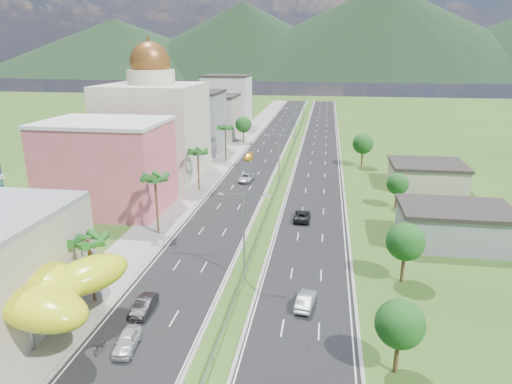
% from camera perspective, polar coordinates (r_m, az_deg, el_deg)
% --- Properties ---
extents(ground, '(500.00, 500.00, 0.00)m').
position_cam_1_polar(ground, '(48.74, -3.62, -16.08)').
color(ground, '#2D5119').
rests_on(ground, ground).
extents(road_left, '(11.00, 260.00, 0.04)m').
position_cam_1_polar(road_left, '(133.48, 1.45, 5.67)').
color(road_left, black).
rests_on(road_left, ground).
extents(road_right, '(11.00, 260.00, 0.04)m').
position_cam_1_polar(road_right, '(132.45, 7.93, 5.42)').
color(road_right, black).
rests_on(road_right, ground).
extents(sidewalk_left, '(7.00, 260.00, 0.12)m').
position_cam_1_polar(sidewalk_left, '(134.99, -2.57, 5.80)').
color(sidewalk_left, gray).
rests_on(sidewalk_left, ground).
extents(median_guardrail, '(0.10, 216.06, 0.76)m').
position_cam_1_polar(median_guardrail, '(115.09, 4.01, 4.06)').
color(median_guardrail, gray).
rests_on(median_guardrail, ground).
extents(streetlight_median_b, '(6.04, 0.25, 11.00)m').
position_cam_1_polar(streetlight_median_b, '(54.36, -1.51, -4.35)').
color(streetlight_median_b, gray).
rests_on(streetlight_median_b, ground).
extents(streetlight_median_c, '(6.04, 0.25, 11.00)m').
position_cam_1_polar(streetlight_median_c, '(92.37, 2.91, 4.70)').
color(streetlight_median_c, gray).
rests_on(streetlight_median_c, ground).
extents(streetlight_median_d, '(6.04, 0.25, 11.00)m').
position_cam_1_polar(streetlight_median_d, '(136.50, 4.90, 8.74)').
color(streetlight_median_d, gray).
rests_on(streetlight_median_d, ground).
extents(streetlight_median_e, '(6.04, 0.25, 11.00)m').
position_cam_1_polar(streetlight_median_e, '(181.06, 5.94, 10.79)').
color(streetlight_median_e, gray).
rests_on(streetlight_median_e, ground).
extents(lime_canopy, '(18.00, 15.00, 7.40)m').
position_cam_1_polar(lime_canopy, '(50.95, -27.72, -10.17)').
color(lime_canopy, '#CFDB15').
rests_on(lime_canopy, ground).
extents(pink_shophouse, '(20.00, 15.00, 15.00)m').
position_cam_1_polar(pink_shophouse, '(83.02, -18.09, 2.96)').
color(pink_shophouse, '#D65761').
rests_on(pink_shophouse, ground).
extents(domed_building, '(20.00, 20.00, 28.70)m').
position_cam_1_polar(domed_building, '(102.89, -12.61, 8.21)').
color(domed_building, beige).
rests_on(domed_building, ground).
extents(midrise_grey, '(16.00, 15.00, 16.00)m').
position_cam_1_polar(midrise_grey, '(126.45, -8.02, 8.53)').
color(midrise_grey, gray).
rests_on(midrise_grey, ground).
extents(midrise_beige, '(16.00, 15.00, 13.00)m').
position_cam_1_polar(midrise_beige, '(147.65, -5.55, 9.26)').
color(midrise_beige, '#A49B87').
rests_on(midrise_beige, ground).
extents(midrise_white, '(16.00, 15.00, 18.00)m').
position_cam_1_polar(midrise_white, '(169.57, -3.65, 11.18)').
color(midrise_white, silver).
rests_on(midrise_white, ground).
extents(shed_near, '(15.00, 10.00, 5.00)m').
position_cam_1_polar(shed_near, '(71.64, 23.53, -4.05)').
color(shed_near, gray).
rests_on(shed_near, ground).
extents(shed_far, '(14.00, 12.00, 4.40)m').
position_cam_1_polar(shed_far, '(100.05, 20.54, 1.91)').
color(shed_far, '#A49B87').
rests_on(shed_far, ground).
extents(palm_tree_b, '(3.60, 3.60, 8.10)m').
position_cam_1_polar(palm_tree_b, '(52.28, -20.22, -6.00)').
color(palm_tree_b, '#47301C').
rests_on(palm_tree_b, ground).
extents(palm_tree_c, '(3.60, 3.60, 9.60)m').
position_cam_1_polar(palm_tree_c, '(68.91, -12.51, 1.46)').
color(palm_tree_c, '#47301C').
rests_on(palm_tree_c, ground).
extents(palm_tree_d, '(3.60, 3.60, 8.60)m').
position_cam_1_polar(palm_tree_d, '(90.29, -7.29, 4.81)').
color(palm_tree_d, '#47301C').
rests_on(palm_tree_d, ground).
extents(palm_tree_e, '(3.60, 3.60, 9.40)m').
position_cam_1_polar(palm_tree_e, '(113.95, -3.86, 7.87)').
color(palm_tree_e, '#47301C').
rests_on(palm_tree_e, ground).
extents(leafy_tree_lfar, '(4.90, 4.90, 8.05)m').
position_cam_1_polar(leafy_tree_lfar, '(138.58, -1.58, 8.43)').
color(leafy_tree_lfar, '#47301C').
rests_on(leafy_tree_lfar, ground).
extents(leafy_tree_ra, '(4.20, 4.20, 6.90)m').
position_cam_1_polar(leafy_tree_ra, '(41.65, 17.54, -15.48)').
color(leafy_tree_ra, '#47301C').
rests_on(leafy_tree_ra, ground).
extents(leafy_tree_rb, '(4.55, 4.55, 7.47)m').
position_cam_1_polar(leafy_tree_rb, '(56.90, 18.18, -5.95)').
color(leafy_tree_rb, '#47301C').
rests_on(leafy_tree_rb, ground).
extents(leafy_tree_rc, '(3.85, 3.85, 6.33)m').
position_cam_1_polar(leafy_tree_rc, '(83.79, 17.28, 0.95)').
color(leafy_tree_rc, '#47301C').
rests_on(leafy_tree_rc, ground).
extents(leafy_tree_rd, '(4.90, 4.90, 8.05)m').
position_cam_1_polar(leafy_tree_rd, '(112.10, 13.22, 5.88)').
color(leafy_tree_rd, '#47301C').
rests_on(leafy_tree_rd, ground).
extents(mountain_ridge, '(860.00, 140.00, 90.00)m').
position_cam_1_polar(mountain_ridge, '(493.09, 15.11, 13.53)').
color(mountain_ridge, black).
rests_on(mountain_ridge, ground).
extents(car_white_near_left, '(2.32, 4.70, 1.54)m').
position_cam_1_polar(car_white_near_left, '(46.36, -15.85, -17.51)').
color(car_white_near_left, silver).
rests_on(car_white_near_left, road_left).
extents(car_dark_left, '(1.70, 4.69, 1.54)m').
position_cam_1_polar(car_dark_left, '(51.43, -13.79, -13.59)').
color(car_dark_left, black).
rests_on(car_dark_left, road_left).
extents(car_silver_mid_left, '(3.02, 5.82, 1.57)m').
position_cam_1_polar(car_silver_mid_left, '(97.42, -1.23, 1.79)').
color(car_silver_mid_left, '#ACAFB4').
rests_on(car_silver_mid_left, road_left).
extents(car_yellow_far_left, '(2.12, 4.98, 1.43)m').
position_cam_1_polar(car_yellow_far_left, '(117.81, -0.91, 4.48)').
color(car_yellow_far_left, gold).
rests_on(car_yellow_far_left, road_left).
extents(car_silver_right, '(2.26, 4.90, 1.56)m').
position_cam_1_polar(car_silver_right, '(51.20, 6.22, -13.29)').
color(car_silver_right, '#AAAEB1').
rests_on(car_silver_right, road_right).
extents(car_dark_far_right, '(2.62, 5.61, 1.55)m').
position_cam_1_polar(car_dark_far_right, '(75.51, 5.77, -2.94)').
color(car_dark_far_right, black).
rests_on(car_dark_far_right, road_right).
extents(motorcycle, '(0.70, 1.95, 1.23)m').
position_cam_1_polar(motorcycle, '(46.88, -18.94, -17.63)').
color(motorcycle, black).
rests_on(motorcycle, road_left).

